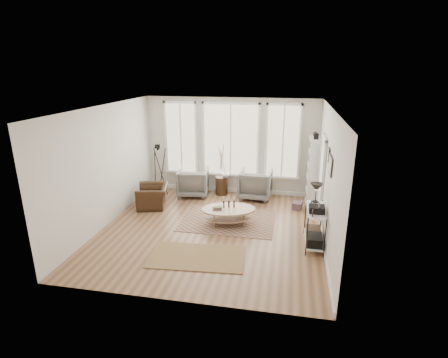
% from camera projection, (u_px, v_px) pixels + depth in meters
% --- Properties ---
extents(room, '(5.50, 5.54, 2.90)m').
position_uv_depth(room, '(212.00, 173.00, 8.02)').
color(room, '#8E6645').
rests_on(room, ground).
extents(bay_window, '(4.14, 0.12, 2.24)m').
position_uv_depth(bay_window, '(231.00, 141.00, 10.48)').
color(bay_window, tan).
rests_on(bay_window, ground).
extents(door, '(0.09, 1.06, 2.22)m').
position_uv_depth(door, '(321.00, 177.00, 8.71)').
color(door, silver).
rests_on(door, ground).
extents(bookcase, '(0.31, 0.85, 2.06)m').
position_uv_depth(bookcase, '(313.00, 171.00, 9.79)').
color(bookcase, white).
rests_on(bookcase, ground).
extents(low_shelf, '(0.38, 1.08, 1.30)m').
position_uv_depth(low_shelf, '(315.00, 223.00, 7.58)').
color(low_shelf, white).
rests_on(low_shelf, ground).
extents(wall_art, '(0.04, 0.88, 0.44)m').
position_uv_depth(wall_art, '(330.00, 162.00, 7.15)').
color(wall_art, black).
rests_on(wall_art, ground).
extents(rug_main, '(2.36, 1.78, 0.01)m').
position_uv_depth(rug_main, '(228.00, 220.00, 8.93)').
color(rug_main, brown).
rests_on(rug_main, ground).
extents(rug_runner, '(2.03, 1.23, 0.01)m').
position_uv_depth(rug_runner, '(197.00, 256.00, 7.20)').
color(rug_runner, brown).
rests_on(rug_runner, ground).
extents(coffee_table, '(1.50, 1.16, 0.61)m').
position_uv_depth(coffee_table, '(228.00, 212.00, 8.61)').
color(coffee_table, tan).
rests_on(coffee_table, ground).
extents(armchair_left, '(1.01, 1.03, 0.83)m').
position_uv_depth(armchair_left, '(193.00, 182.00, 10.56)').
color(armchair_left, slate).
rests_on(armchair_left, ground).
extents(armchair_right, '(0.96, 0.98, 0.86)m').
position_uv_depth(armchair_right, '(255.00, 184.00, 10.34)').
color(armchair_right, slate).
rests_on(armchair_right, ground).
extents(side_table, '(0.37, 0.37, 1.56)m').
position_uv_depth(side_table, '(221.00, 171.00, 10.53)').
color(side_table, '#362315').
rests_on(side_table, ground).
extents(vase, '(0.27, 0.27, 0.22)m').
position_uv_depth(vase, '(225.00, 174.00, 10.50)').
color(vase, silver).
rests_on(vase, side_table).
extents(accent_chair, '(1.11, 1.03, 0.61)m').
position_uv_depth(accent_chair, '(153.00, 196.00, 9.74)').
color(accent_chair, '#362315').
rests_on(accent_chair, ground).
extents(tripod_camera, '(0.56, 0.56, 1.58)m').
position_uv_depth(tripod_camera, '(159.00, 172.00, 10.44)').
color(tripod_camera, black).
rests_on(tripod_camera, ground).
extents(book_stack_near, '(0.30, 0.35, 0.20)m').
position_uv_depth(book_stack_near, '(297.00, 206.00, 9.62)').
color(book_stack_near, brown).
rests_on(book_stack_near, ground).
extents(book_stack_far, '(0.18, 0.23, 0.13)m').
position_uv_depth(book_stack_far, '(297.00, 206.00, 9.67)').
color(book_stack_far, brown).
rests_on(book_stack_far, ground).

